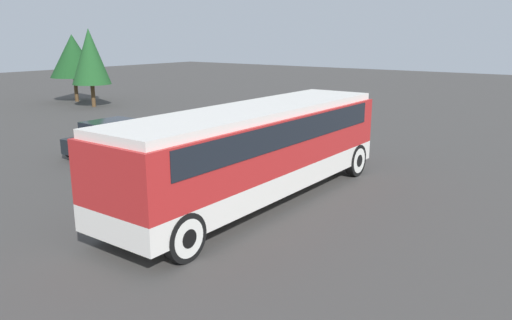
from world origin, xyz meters
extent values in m
plane|color=#423F3D|center=(0.00, 0.00, 0.00)|extent=(120.00, 120.00, 0.00)
cube|color=silver|center=(0.00, 0.00, 0.82)|extent=(10.80, 2.58, 0.66)
cube|color=red|center=(0.00, 0.00, 1.93)|extent=(10.80, 2.58, 1.55)
cube|color=black|center=(0.00, 0.00, 2.31)|extent=(9.51, 2.62, 0.70)
cube|color=silver|center=(0.00, 0.00, 2.81)|extent=(10.59, 2.38, 0.22)
cube|color=red|center=(5.25, 0.00, 1.71)|extent=(0.36, 2.48, 1.77)
cylinder|color=black|center=(4.48, -1.18, 0.58)|extent=(1.16, 0.28, 1.16)
cylinder|color=silver|center=(4.48, -1.18, 0.58)|extent=(0.90, 0.30, 0.90)
cylinder|color=black|center=(4.48, -1.18, 0.58)|extent=(0.44, 0.32, 0.44)
cylinder|color=black|center=(4.48, 1.18, 0.58)|extent=(1.16, 0.28, 1.16)
cylinder|color=silver|center=(4.48, 1.18, 0.58)|extent=(0.90, 0.30, 0.90)
cylinder|color=black|center=(4.48, 1.18, 0.58)|extent=(0.44, 0.32, 0.44)
cylinder|color=black|center=(-4.30, -1.18, 0.58)|extent=(1.16, 0.28, 1.16)
cylinder|color=silver|center=(-4.30, -1.18, 0.58)|extent=(0.90, 0.30, 0.90)
cylinder|color=black|center=(-4.30, -1.18, 0.58)|extent=(0.44, 0.32, 0.44)
cylinder|color=black|center=(-4.30, 1.18, 0.58)|extent=(1.16, 0.28, 1.16)
cylinder|color=silver|center=(-4.30, 1.18, 0.58)|extent=(0.90, 0.30, 0.90)
cylinder|color=black|center=(-4.30, 1.18, 0.58)|extent=(0.44, 0.32, 0.44)
cube|color=#2D5638|center=(1.24, 5.71, 0.59)|extent=(4.15, 1.74, 0.64)
cube|color=black|center=(1.08, 5.71, 1.17)|extent=(2.16, 1.57, 0.53)
cylinder|color=black|center=(2.82, 4.93, 0.36)|extent=(0.72, 0.22, 0.72)
cylinder|color=black|center=(2.82, 4.93, 0.36)|extent=(0.27, 0.26, 0.27)
cylinder|color=black|center=(2.82, 6.49, 0.36)|extent=(0.72, 0.22, 0.72)
cylinder|color=black|center=(2.82, 6.49, 0.36)|extent=(0.27, 0.26, 0.27)
cylinder|color=black|center=(-0.33, 4.93, 0.36)|extent=(0.72, 0.22, 0.72)
cylinder|color=black|center=(-0.33, 4.93, 0.36)|extent=(0.27, 0.26, 0.27)
cylinder|color=black|center=(-0.33, 6.49, 0.36)|extent=(0.72, 0.22, 0.72)
cylinder|color=black|center=(-0.33, 6.49, 0.36)|extent=(0.27, 0.26, 0.27)
cube|color=black|center=(1.55, 8.58, 0.56)|extent=(4.06, 1.90, 0.62)
cube|color=black|center=(1.38, 8.58, 1.17)|extent=(2.11, 1.71, 0.59)
cylinder|color=black|center=(3.11, 7.72, 0.34)|extent=(0.67, 0.22, 0.67)
cylinder|color=black|center=(3.11, 7.72, 0.34)|extent=(0.26, 0.26, 0.26)
cylinder|color=black|center=(3.11, 9.44, 0.34)|extent=(0.67, 0.22, 0.67)
cylinder|color=black|center=(3.11, 9.44, 0.34)|extent=(0.26, 0.26, 0.26)
cylinder|color=black|center=(-0.01, 7.72, 0.34)|extent=(0.67, 0.22, 0.67)
cylinder|color=black|center=(-0.01, 7.72, 0.34)|extent=(0.26, 0.26, 0.26)
cylinder|color=black|center=(-0.01, 9.44, 0.34)|extent=(0.67, 0.22, 0.67)
cylinder|color=black|center=(-0.01, 9.44, 0.34)|extent=(0.26, 0.26, 0.26)
cylinder|color=brown|center=(11.05, 25.30, 0.93)|extent=(0.28, 0.28, 1.86)
cone|color=#19471E|center=(11.05, 25.30, 3.45)|extent=(3.52, 3.52, 3.18)
cylinder|color=brown|center=(9.98, 21.71, 0.80)|extent=(0.28, 0.28, 1.60)
cone|color=#1E5123|center=(9.98, 21.71, 3.52)|extent=(2.66, 2.66, 3.84)
camera|label=1|loc=(-11.72, -8.62, 4.96)|focal=35.00mm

